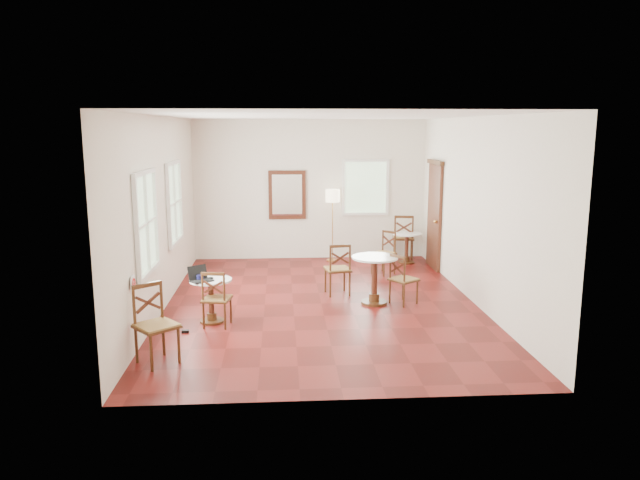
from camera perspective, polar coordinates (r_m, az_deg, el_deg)
The scene contains 17 objects.
ground at distance 9.76m, azimuth 0.12°, elevation -6.11°, with size 7.00×7.00×0.00m, color #5E1310.
room_shell at distance 9.65m, azimuth -0.35°, elevation 5.16°, with size 5.02×7.02×3.01m.
cafe_table_near at distance 8.88m, azimuth -10.39°, elevation -5.27°, with size 0.62×0.62×0.65m.
cafe_table_mid at distance 9.67m, azimuth 5.25°, elevation -3.32°, with size 0.74×0.74×0.79m.
cafe_table_back at distance 12.67m, azimuth 8.30°, elevation -0.44°, with size 0.61×0.61×0.64m.
chair_near_a at distance 8.69m, azimuth -9.89°, elevation -5.55°, with size 0.45×0.45×0.83m.
chair_near_b at distance 7.52m, azimuth -15.50°, elevation -7.81°, with size 0.63×0.63×0.97m.
chair_mid_a at distance 10.17m, azimuth 1.72°, elevation -2.80°, with size 0.48×0.48×0.90m.
chair_mid_b at distance 9.73m, azimuth 7.94°, elevation -3.73°, with size 0.53×0.53×0.83m.
chair_back_a at distance 12.97m, azimuth 7.99°, elevation 0.25°, with size 0.53×0.53×0.99m.
chair_back_b at distance 11.69m, azimuth 6.17°, elevation -1.23°, with size 0.54×0.54×0.84m.
floor_lamp at distance 12.61m, azimuth 1.21°, elevation 3.80°, with size 0.30×0.30×1.54m.
laptop at distance 8.74m, azimuth -11.44°, elevation -3.51°, with size 0.39×0.38×0.21m.
mouse at distance 8.82m, azimuth -10.45°, elevation -3.60°, with size 0.10×0.06×0.04m, color black.
navy_mug at distance 8.76m, azimuth -11.50°, elevation -3.57°, with size 0.10×0.07×0.08m.
water_glass at distance 8.83m, azimuth -11.29°, elevation -3.41°, with size 0.06×0.06×0.09m, color white.
power_adapter at distance 8.62m, azimuth -12.78°, elevation -8.54°, with size 0.10×0.06×0.04m, color black.
Camera 1 is at (-0.64, -9.32, 2.82)m, focal length 33.39 mm.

